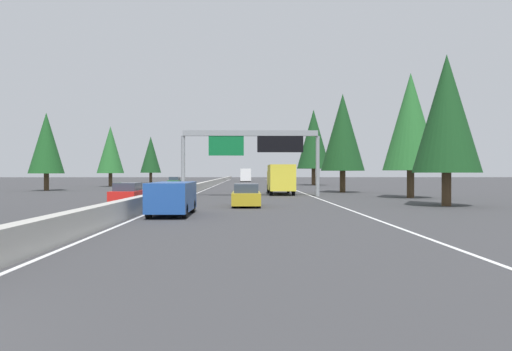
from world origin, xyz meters
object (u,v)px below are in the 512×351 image
object	(u,v)px
conifer_right_far	(314,139)
sedan_far_right	(246,196)
minivan_far_center	(172,197)
oncoming_far	(128,194)
conifer_left_mid	(110,150)
box_truck_near_center	(280,178)
conifer_left_near	(46,143)
sign_gantry_overhead	(252,144)
conifer_left_far	(151,155)
bus_mid_center	(246,174)
conifer_right_foreground	(447,114)
oncoming_near	(175,182)
conifer_right_near	(411,122)
conifer_right_mid	(343,132)

from	to	relation	value
conifer_right_far	sedan_far_right	bearing A→B (deg)	167.52
minivan_far_center	sedan_far_right	bearing A→B (deg)	-29.90
oncoming_far	conifer_left_mid	bearing A→B (deg)	-162.81
box_truck_near_center	conifer_left_near	bearing A→B (deg)	69.47
minivan_far_center	sign_gantry_overhead	bearing A→B (deg)	-12.49
sign_gantry_overhead	conifer_left_near	world-z (taller)	conifer_left_near
minivan_far_center	conifer_left_far	world-z (taller)	conifer_left_far
sedan_far_right	minivan_far_center	bearing A→B (deg)	150.10
box_truck_near_center	conifer_left_near	distance (m)	29.77
bus_mid_center	conifer_left_near	bearing A→B (deg)	158.01
oncoming_far	conifer_left_mid	world-z (taller)	conifer_left_mid
conifer_right_foreground	conifer_left_mid	world-z (taller)	conifer_right_foreground
oncoming_near	conifer_right_near	world-z (taller)	conifer_right_near
bus_mid_center	conifer_right_far	xyz separation A→B (m)	(-35.04, -11.75, 6.20)
conifer_left_mid	conifer_left_far	world-z (taller)	conifer_left_far
conifer_right_far	conifer_left_far	size ratio (longest dim) A/B	1.34
conifer_left_near	conifer_left_mid	size ratio (longest dim) A/B	1.00
box_truck_near_center	conifer_right_far	xyz separation A→B (m)	(34.63, -8.11, 6.31)
conifer_right_near	conifer_right_far	size ratio (longest dim) A/B	0.83
minivan_far_center	bus_mid_center	world-z (taller)	bus_mid_center
minivan_far_center	conifer_right_far	world-z (taller)	conifer_right_far
sign_gantry_overhead	bus_mid_center	distance (m)	74.16
conifer_right_foreground	conifer_left_near	bearing A→B (deg)	53.38
conifer_right_near	conifer_right_far	distance (m)	41.80
sedan_far_right	conifer_left_far	bearing A→B (deg)	15.89
oncoming_far	conifer_left_near	world-z (taller)	conifer_left_near
sedan_far_right	oncoming_near	size ratio (longest dim) A/B	1.00
conifer_left_near	box_truck_near_center	bearing A→B (deg)	-110.53
oncoming_far	minivan_far_center	bearing A→B (deg)	25.35
sedan_far_right	conifer_right_near	world-z (taller)	conifer_right_near
oncoming_far	conifer_right_foreground	size ratio (longest dim) A/B	0.44
sedan_far_right	conifer_left_near	bearing A→B (deg)	41.12
oncoming_near	conifer_right_mid	size ratio (longest dim) A/B	0.40
sign_gantry_overhead	box_truck_near_center	distance (m)	6.16
sign_gantry_overhead	conifer_right_foreground	size ratio (longest dim) A/B	1.28
sedan_far_right	conifer_left_mid	size ratio (longest dim) A/B	0.46
conifer_right_far	conifer_left_far	distance (m)	36.72
sign_gantry_overhead	conifer_right_near	distance (m)	14.01
box_truck_near_center	sedan_far_right	bearing A→B (deg)	168.92
sign_gantry_overhead	conifer_left_mid	size ratio (longest dim) A/B	1.34
oncoming_far	sign_gantry_overhead	bearing A→B (deg)	137.96
box_truck_near_center	oncoming_far	distance (m)	18.53
sign_gantry_overhead	minivan_far_center	size ratio (longest dim) A/B	2.54
sign_gantry_overhead	conifer_left_mid	xyz separation A→B (m)	(32.41, 21.98, 0.96)
box_truck_near_center	bus_mid_center	distance (m)	69.77
sedan_far_right	box_truck_near_center	world-z (taller)	box_truck_near_center
minivan_far_center	conifer_right_far	bearing A→B (deg)	-14.63
sedan_far_right	conifer_right_far	world-z (taller)	conifer_right_far
oncoming_near	oncoming_far	xyz separation A→B (m)	(-46.35, -3.61, 0.00)
conifer_right_foreground	conifer_right_mid	bearing A→B (deg)	6.48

